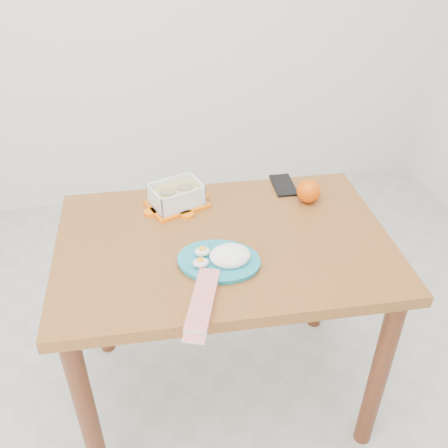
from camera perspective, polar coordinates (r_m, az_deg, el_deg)
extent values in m
plane|color=#B7B7B2|center=(1.99, -2.96, -23.59)|extent=(3.50, 3.50, 0.00)
cube|color=#96562A|center=(1.59, 0.00, -2.35)|extent=(1.08, 0.75, 0.04)
cylinder|color=#5B2A16|center=(1.67, -15.35, -20.31)|extent=(0.06, 0.06, 0.71)
cylinder|color=#5B2A16|center=(1.78, 17.26, -16.16)|extent=(0.06, 0.06, 0.71)
cylinder|color=#5B2A16|center=(2.06, -14.35, -6.95)|extent=(0.06, 0.06, 0.71)
cylinder|color=#5B2A16|center=(2.15, 11.16, -4.39)|extent=(0.06, 0.06, 0.71)
cube|color=orange|center=(1.75, -5.39, 2.27)|extent=(0.23, 0.20, 0.01)
cube|color=white|center=(1.73, -5.46, 3.41)|extent=(0.20, 0.17, 0.07)
cube|color=tan|center=(1.73, -5.45, 3.22)|extent=(0.19, 0.16, 0.05)
cylinder|color=#948B61|center=(1.71, -6.47, 3.39)|extent=(0.07, 0.07, 0.02)
cylinder|color=#948B61|center=(1.73, -4.50, 3.99)|extent=(0.07, 0.07, 0.02)
sphere|color=#E34504|center=(1.77, 9.65, 3.73)|extent=(0.08, 0.08, 0.08)
cylinder|color=teal|center=(1.48, -0.60, -4.29)|extent=(0.31, 0.31, 0.02)
ellipsoid|color=white|center=(1.46, 0.70, -3.29)|extent=(0.15, 0.14, 0.05)
ellipsoid|color=silver|center=(1.49, -2.48, -3.18)|extent=(0.06, 0.05, 0.02)
ellipsoid|color=silver|center=(1.45, -2.68, -4.44)|extent=(0.06, 0.05, 0.02)
cube|color=red|center=(1.35, -2.43, -8.72)|extent=(0.14, 0.25, 0.02)
cube|color=black|center=(1.87, 6.80, 4.43)|extent=(0.08, 0.16, 0.01)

